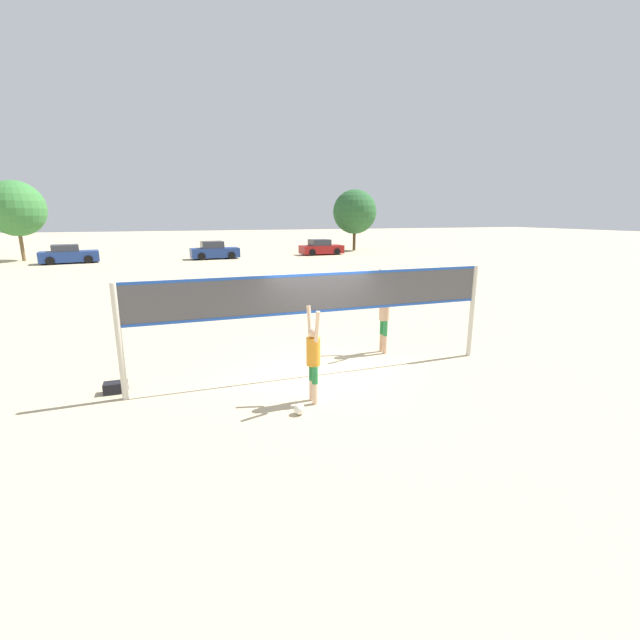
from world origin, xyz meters
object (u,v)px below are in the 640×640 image
object	(u,v)px
volleyball	(299,409)
parked_car_near	(214,251)
tree_right_cluster	(355,212)
parked_car_mid	(69,255)
tree_left_cluster	(16,209)
gear_bag	(116,387)
parked_car_far	(321,248)
player_blocker	(384,310)
volleyball_net	(320,303)
player_spiker	(313,354)

from	to	relation	value
volleyball	parked_car_near	world-z (taller)	parked_car_near
volleyball	tree_right_cluster	size ratio (longest dim) A/B	0.03
parked_car_mid	tree_left_cluster	distance (m)	6.22
gear_bag	parked_car_mid	distance (m)	29.80
gear_bag	parked_car_far	distance (m)	33.21
player_blocker	parked_car_near	xyz separation A→B (m)	(-1.70, 28.31, -0.54)
volleyball	tree_right_cluster	xyz separation A→B (m)	(16.80, 35.57, 3.93)
volleyball_net	volleyball	world-z (taller)	volleyball_net
player_blocker	parked_car_mid	distance (m)	31.37
player_blocker	parked_car_mid	bearing A→B (deg)	-155.62
player_blocker	parked_car_mid	size ratio (longest dim) A/B	0.52
player_blocker	gear_bag	world-z (taller)	player_blocker
volleyball	volleyball_net	bearing A→B (deg)	60.11
tree_left_cluster	gear_bag	bearing A→B (deg)	-72.60
player_blocker	parked_car_near	distance (m)	28.36
gear_bag	parked_car_far	world-z (taller)	parked_car_far
volleyball_net	parked_car_near	world-z (taller)	volleyball_net
parked_car_near	gear_bag	bearing A→B (deg)	-103.34
player_blocker	parked_car_far	xyz separation A→B (m)	(8.40, 28.97, -0.57)
parked_car_near	volleyball	bearing A→B (deg)	-96.37
volleyball	gear_bag	world-z (taller)	gear_bag
player_blocker	volleyball	bearing A→B (deg)	-48.77
parked_car_mid	parked_car_far	bearing A→B (deg)	-8.37
parked_car_far	volleyball	bearing A→B (deg)	-112.16
parked_car_far	player_spiker	bearing A→B (deg)	-111.72
player_spiker	tree_right_cluster	size ratio (longest dim) A/B	0.31
parked_car_mid	tree_right_cluster	size ratio (longest dim) A/B	0.70
parked_car_far	parked_car_near	bearing A→B (deg)	-178.21
player_blocker	tree_right_cluster	bearing A→B (deg)	157.55
gear_bag	parked_car_near	world-z (taller)	parked_car_near
volleyball	tree_left_cluster	xyz separation A→B (m)	(-13.59, 34.69, 4.12)
volleyball_net	player_spiker	world-z (taller)	volleyball_net
volleyball	gear_bag	xyz separation A→B (m)	(-3.45, 2.31, 0.01)
player_spiker	parked_car_far	xyz separation A→B (m)	(11.27, 31.42, -0.38)
player_spiker	player_blocker	size ratio (longest dim) A/B	0.86
player_spiker	parked_car_near	size ratio (longest dim) A/B	0.48
volleyball	parked_car_mid	distance (m)	32.91
volleyball_net	parked_car_near	size ratio (longest dim) A/B	2.10
player_spiker	gear_bag	size ratio (longest dim) A/B	4.16
player_spiker	player_blocker	distance (m)	3.77
parked_car_near	volleyball_net	bearing A→B (deg)	-94.44
parked_car_near	parked_car_mid	size ratio (longest dim) A/B	0.94
player_spiker	tree_right_cluster	xyz separation A→B (m)	(16.37, 35.13, 3.01)
player_blocker	tree_left_cluster	distance (m)	36.14
volleyball_net	parked_car_mid	distance (m)	31.48
volleyball_net	tree_right_cluster	world-z (taller)	tree_right_cluster
volleyball_net	tree_right_cluster	size ratio (longest dim) A/B	1.38
volleyball_net	parked_car_far	xyz separation A→B (m)	(10.62, 29.98, -1.10)
gear_bag	tree_right_cluster	size ratio (longest dim) A/B	0.07
player_blocker	volleyball	world-z (taller)	player_blocker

